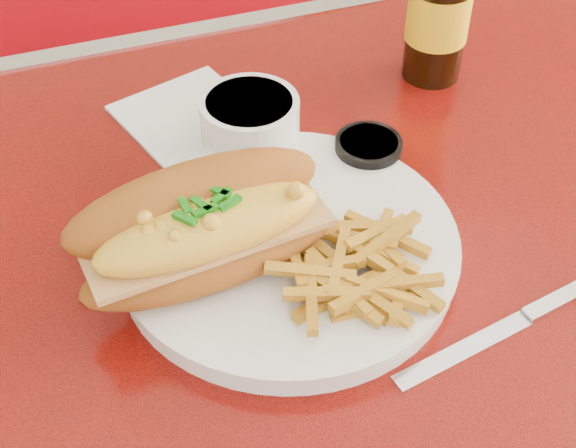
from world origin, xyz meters
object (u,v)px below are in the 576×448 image
object	(u,v)px
knife	(517,322)
gravy_ramekin	(250,122)
dinner_plate	(288,246)
sauce_cup_left	(106,230)
booth_bench_far	(151,144)
sauce_cup_right	(368,153)
fork	(360,206)
diner_table	(288,357)
mac_hoagie	(204,228)

from	to	relation	value
knife	gravy_ramekin	bearing A→B (deg)	103.86
dinner_plate	sauce_cup_left	xyz separation A→B (m)	(-0.15, 0.07, 0.00)
booth_bench_far	sauce_cup_right	size ratio (longest dim) A/B	16.15
fork	knife	world-z (taller)	fork
dinner_plate	knife	distance (m)	0.21
gravy_ramekin	diner_table	bearing A→B (deg)	-95.73
dinner_plate	mac_hoagie	world-z (taller)	mac_hoagie
fork	gravy_ramekin	xyz separation A→B (m)	(-0.06, 0.15, 0.01)
mac_hoagie	fork	size ratio (longest dim) A/B	1.47
booth_bench_far	fork	xyz separation A→B (m)	(0.08, -0.80, 0.50)
fork	knife	bearing A→B (deg)	-148.11
sauce_cup_right	sauce_cup_left	bearing A→B (deg)	-176.46
diner_table	knife	distance (m)	0.27
sauce_cup_left	booth_bench_far	bearing A→B (deg)	78.51
sauce_cup_right	diner_table	bearing A→B (deg)	-144.24
booth_bench_far	gravy_ramekin	xyz separation A→B (m)	(0.02, -0.65, 0.51)
sauce_cup_right	dinner_plate	bearing A→B (deg)	-142.63
diner_table	gravy_ramekin	distance (m)	0.25
diner_table	dinner_plate	xyz separation A→B (m)	(-0.00, -0.01, 0.17)
diner_table	gravy_ramekin	world-z (taller)	gravy_ramekin
mac_hoagie	knife	size ratio (longest dim) A/B	1.13
knife	dinner_plate	bearing A→B (deg)	127.46
fork	sauce_cup_left	world-z (taller)	sauce_cup_left
booth_bench_far	fork	bearing A→B (deg)	-84.62
dinner_plate	gravy_ramekin	distance (m)	0.17
fork	booth_bench_far	bearing A→B (deg)	11.48
booth_bench_far	knife	world-z (taller)	booth_bench_far
sauce_cup_right	gravy_ramekin	bearing A→B (deg)	143.66
gravy_ramekin	sauce_cup_right	xyz separation A→B (m)	(0.10, -0.07, -0.01)
diner_table	fork	bearing A→B (deg)	8.81
booth_bench_far	dinner_plate	bearing A→B (deg)	-90.13
knife	sauce_cup_left	bearing A→B (deg)	134.66
dinner_plate	sauce_cup_left	distance (m)	0.17
dinner_plate	knife	size ratio (longest dim) A/B	1.80
gravy_ramekin	sauce_cup_left	size ratio (longest dim) A/B	1.98
booth_bench_far	knife	distance (m)	1.08
booth_bench_far	sauce_cup_left	world-z (taller)	booth_bench_far
booth_bench_far	knife	bearing A→B (deg)	-81.02
booth_bench_far	sauce_cup_left	distance (m)	0.91
mac_hoagie	sauce_cup_right	xyz separation A→B (m)	(0.19, 0.09, -0.05)
booth_bench_far	gravy_ramekin	bearing A→B (deg)	-88.62
fork	gravy_ramekin	distance (m)	0.16
diner_table	dinner_plate	bearing A→B (deg)	-105.64
dinner_plate	knife	world-z (taller)	dinner_plate
diner_table	fork	world-z (taller)	fork
fork	diner_table	bearing A→B (deg)	104.92
sauce_cup_left	knife	xyz separation A→B (m)	(0.30, -0.21, -0.01)
dinner_plate	fork	size ratio (longest dim) A/B	2.34
fork	sauce_cup_right	xyz separation A→B (m)	(0.04, 0.07, -0.00)
diner_table	sauce_cup_right	distance (m)	0.23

